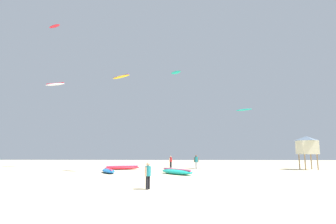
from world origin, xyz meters
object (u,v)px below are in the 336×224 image
(person_left, at_px, (196,161))
(kite_grounded_mid, at_px, (122,168))
(kite_aloft_4, at_px, (55,84))
(person_midground, at_px, (171,161))
(kite_aloft_1, at_px, (176,72))
(kite_grounded_far, at_px, (108,171))
(kite_aloft_5, at_px, (244,110))
(person_foreground, at_px, (148,174))
(kite_aloft_3, at_px, (55,26))
(lifeguard_tower, at_px, (307,145))
(kite_aloft_2, at_px, (121,77))
(kite_grounded_near, at_px, (177,172))

(person_left, xyz_separation_m, kite_grounded_mid, (-9.31, -1.20, -0.80))
(kite_grounded_mid, bearing_deg, kite_aloft_4, 160.81)
(person_midground, height_order, kite_aloft_1, kite_aloft_1)
(kite_grounded_far, bearing_deg, kite_aloft_5, 49.16)
(person_foreground, distance_m, kite_grounded_far, 13.02)
(kite_aloft_3, bearing_deg, kite_aloft_1, 11.95)
(person_foreground, xyz_separation_m, lifeguard_tower, (18.11, 17.69, 2.15))
(lifeguard_tower, bearing_deg, kite_aloft_2, -169.12)
(person_left, relative_size, lifeguard_tower, 0.43)
(person_foreground, xyz_separation_m, person_left, (4.20, 18.25, 0.14))
(kite_grounded_mid, relative_size, kite_aloft_2, 1.67)
(person_midground, relative_size, kite_grounded_near, 0.37)
(person_foreground, height_order, kite_aloft_1, kite_aloft_1)
(person_foreground, height_order, person_left, person_left)
(person_foreground, xyz_separation_m, kite_grounded_mid, (-5.11, 17.05, -0.66))
(lifeguard_tower, xyz_separation_m, kite_aloft_2, (-22.87, -4.39, 7.82))
(kite_aloft_4, bearing_deg, kite_grounded_far, -40.19)
(person_left, height_order, kite_aloft_1, kite_aloft_1)
(kite_aloft_2, bearing_deg, kite_aloft_1, 69.39)
(kite_aloft_5, bearing_deg, kite_grounded_mid, -137.42)
(kite_grounded_far, bearing_deg, lifeguard_tower, 14.04)
(kite_aloft_3, bearing_deg, person_midground, -12.83)
(person_left, height_order, kite_aloft_4, kite_aloft_4)
(person_left, distance_m, kite_aloft_2, 14.20)
(kite_aloft_4, bearing_deg, person_midground, 0.48)
(lifeguard_tower, bearing_deg, kite_grounded_mid, -178.43)
(person_midground, xyz_separation_m, lifeguard_tower, (17.26, -3.41, 2.10))
(person_left, distance_m, kite_aloft_1, 19.85)
(lifeguard_tower, bearing_deg, kite_aloft_1, 142.85)
(kite_grounded_mid, bearing_deg, kite_aloft_3, 148.90)
(person_midground, xyz_separation_m, kite_aloft_2, (-5.61, -7.81, 9.92))
(kite_grounded_near, xyz_separation_m, kite_aloft_2, (-6.45, 2.86, 10.61))
(lifeguard_tower, bearing_deg, person_midground, 168.81)
(kite_grounded_mid, bearing_deg, kite_aloft_5, 42.58)
(kite_grounded_near, height_order, kite_aloft_1, kite_aloft_1)
(kite_grounded_far, bearing_deg, kite_aloft_1, 68.96)
(kite_aloft_3, bearing_deg, person_left, -17.51)
(person_left, distance_m, lifeguard_tower, 14.06)
(person_foreground, height_order, kite_aloft_5, kite_aloft_5)
(kite_grounded_mid, distance_m, kite_aloft_4, 16.81)
(kite_aloft_1, bearing_deg, person_midground, -94.71)
(kite_grounded_mid, bearing_deg, lifeguard_tower, 1.57)
(kite_aloft_1, bearing_deg, person_left, -77.69)
(person_foreground, xyz_separation_m, kite_grounded_near, (1.68, 10.43, -0.64))
(kite_grounded_near, bearing_deg, person_foreground, -99.16)
(person_foreground, bearing_deg, kite_aloft_5, -80.20)
(kite_grounded_mid, height_order, kite_aloft_3, kite_aloft_3)
(kite_grounded_mid, distance_m, kite_aloft_5, 29.39)
(person_foreground, distance_m, kite_aloft_4, 28.85)
(kite_grounded_near, height_order, kite_aloft_4, kite_aloft_4)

